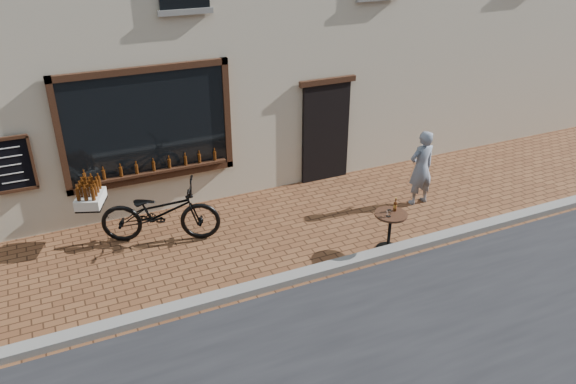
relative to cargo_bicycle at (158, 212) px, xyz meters
name	(u,v)px	position (x,y,z in m)	size (l,w,h in m)	color
ground	(320,281)	(2.08, -2.39, -0.58)	(90.00, 90.00, 0.00)	brown
kerb	(314,272)	(2.08, -2.19, -0.52)	(90.00, 0.25, 0.12)	slate
cargo_bicycle	(158,212)	(0.00, 0.00, 0.00)	(2.57, 1.52, 1.21)	black
bistro_table	(390,224)	(3.64, -2.04, -0.05)	(0.58, 0.58, 0.99)	black
pedestrian	(421,168)	(5.20, -0.78, 0.21)	(0.58, 0.38, 1.58)	slate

